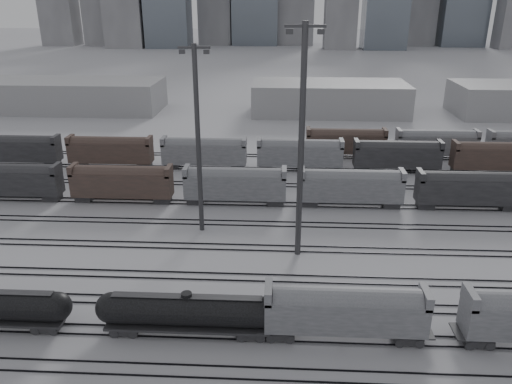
{
  "coord_description": "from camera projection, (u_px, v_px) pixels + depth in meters",
  "views": [
    {
      "loc": [
        -2.29,
        -36.64,
        29.09
      ],
      "look_at": [
        -5.64,
        26.75,
        4.0
      ],
      "focal_mm": 35.0,
      "sensor_mm": 36.0,
      "label": 1
    }
  ],
  "objects": [
    {
      "name": "ground",
      "position": [
        303.0,
        344.0,
        44.6
      ],
      "size": [
        900.0,
        900.0,
        0.0
      ],
      "primitive_type": "plane",
      "color": "silver",
      "rests_on": "ground"
    },
    {
      "name": "tracks",
      "position": [
        298.0,
        251.0,
        60.83
      ],
      "size": [
        220.0,
        71.5,
        0.16
      ],
      "color": "black",
      "rests_on": "ground"
    },
    {
      "name": "tank_car_b",
      "position": [
        187.0,
        311.0,
        45.16
      ],
      "size": [
        16.87,
        2.81,
        4.17
      ],
      "color": "black",
      "rests_on": "ground"
    },
    {
      "name": "hopper_car_a",
      "position": [
        345.0,
        309.0,
        44.18
      ],
      "size": [
        14.38,
        2.86,
        5.14
      ],
      "color": "black",
      "rests_on": "ground"
    },
    {
      "name": "light_mast_b",
      "position": [
        198.0,
        137.0,
        61.79
      ],
      "size": [
        3.83,
        0.61,
        23.92
      ],
      "color": "#3A3A3D",
      "rests_on": "ground"
    },
    {
      "name": "light_mast_c",
      "position": [
        301.0,
        140.0,
        55.11
      ],
      "size": [
        4.27,
        0.68,
        26.71
      ],
      "color": "#3A3A3D",
      "rests_on": "ground"
    },
    {
      "name": "bg_string_near",
      "position": [
        351.0,
        188.0,
        72.9
      ],
      "size": [
        151.0,
        3.0,
        5.6
      ],
      "color": "gray",
      "rests_on": "ground"
    },
    {
      "name": "bg_string_mid",
      "position": [
        397.0,
        156.0,
        87.27
      ],
      "size": [
        151.0,
        3.0,
        5.6
      ],
      "color": "black",
      "rests_on": "ground"
    },
    {
      "name": "bg_string_far",
      "position": [
        482.0,
        145.0,
        93.84
      ],
      "size": [
        66.0,
        3.0,
        5.6
      ],
      "color": "brown",
      "rests_on": "ground"
    },
    {
      "name": "warehouse_left",
      "position": [
        68.0,
        95.0,
        134.3
      ],
      "size": [
        50.0,
        18.0,
        8.0
      ],
      "primitive_type": "cube",
      "color": "#939396",
      "rests_on": "ground"
    },
    {
      "name": "warehouse_mid",
      "position": [
        329.0,
        98.0,
        130.87
      ],
      "size": [
        40.0,
        18.0,
        8.0
      ],
      "primitive_type": "cube",
      "color": "#939396",
      "rests_on": "ground"
    }
  ]
}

